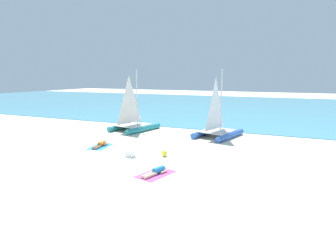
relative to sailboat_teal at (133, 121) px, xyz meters
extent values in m
plane|color=beige|center=(4.55, 2.28, -0.76)|extent=(120.00, 120.00, 0.00)
cube|color=#4C9EB7|center=(4.55, 22.39, -0.73)|extent=(120.00, 40.00, 0.05)
cylinder|color=teal|center=(-0.97, 0.35, -0.54)|extent=(1.30, 3.90, 0.45)
cylinder|color=teal|center=(1.02, -0.11, -0.54)|extent=(1.30, 3.90, 0.45)
cube|color=silver|center=(-0.01, -0.06, -0.28)|extent=(2.55, 2.89, 0.06)
cylinder|color=silver|center=(0.11, 0.48, 2.01)|extent=(0.09, 0.09, 4.64)
pyramid|color=white|center=(-0.09, -0.42, 1.87)|extent=(0.51, 2.00, 3.90)
cylinder|color=blue|center=(6.12, 0.60, -0.54)|extent=(1.36, 3.84, 0.44)
cylinder|color=blue|center=(8.08, 0.11, -0.54)|extent=(1.36, 3.84, 0.44)
cube|color=silver|center=(7.06, 0.18, -0.29)|extent=(2.55, 2.88, 0.05)
cylinder|color=silver|center=(7.19, 0.71, 1.97)|extent=(0.09, 0.09, 4.58)
pyramid|color=white|center=(6.97, -0.17, 1.83)|extent=(0.54, 1.97, 3.85)
cube|color=#338CD8|center=(0.89, -5.74, -0.75)|extent=(1.40, 2.06, 0.01)
cylinder|color=orange|center=(0.85, -5.54, -0.60)|extent=(0.40, 0.66, 0.30)
sphere|color=#8C6647|center=(0.79, -5.14, -0.60)|extent=(0.22, 0.22, 0.22)
cylinder|color=#8C6647|center=(0.87, -6.20, -0.68)|extent=(0.27, 0.79, 0.14)
cylinder|color=#8C6647|center=(1.05, -6.17, -0.68)|extent=(0.27, 0.79, 0.14)
cylinder|color=#8C6647|center=(0.61, -5.42, -0.69)|extent=(0.17, 0.46, 0.10)
cylinder|color=#8C6647|center=(1.04, -5.35, -0.69)|extent=(0.17, 0.46, 0.10)
cube|color=#D84C99|center=(6.47, -9.02, -0.75)|extent=(1.55, 2.12, 0.01)
cylinder|color=#268CCC|center=(6.52, -8.83, -0.60)|extent=(0.45, 0.68, 0.30)
sphere|color=beige|center=(6.63, -8.43, -0.60)|extent=(0.22, 0.22, 0.22)
cylinder|color=beige|center=(6.27, -9.43, -0.68)|extent=(0.33, 0.79, 0.14)
cylinder|color=beige|center=(6.44, -9.48, -0.68)|extent=(0.33, 0.79, 0.14)
cylinder|color=beige|center=(6.35, -8.62, -0.69)|extent=(0.21, 0.46, 0.10)
cylinder|color=beige|center=(6.78, -8.73, -0.69)|extent=(0.21, 0.46, 0.10)
sphere|color=yellow|center=(5.61, -6.13, -0.58)|extent=(0.35, 0.35, 0.35)
cube|color=white|center=(3.87, -6.99, -0.58)|extent=(0.50, 0.36, 0.36)
camera|label=1|loc=(12.13, -20.49, 3.79)|focal=30.68mm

